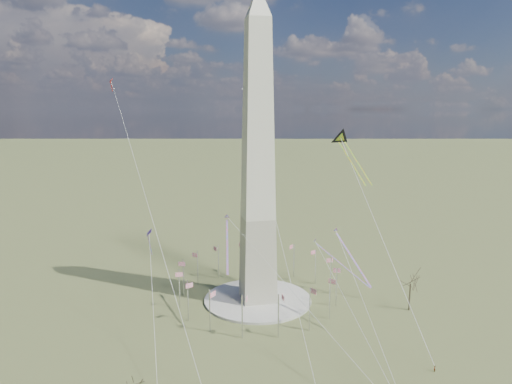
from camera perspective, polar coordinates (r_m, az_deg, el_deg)
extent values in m
plane|color=#44562B|center=(158.19, 0.22, -13.41)|extent=(2000.00, 2000.00, 0.00)
cylinder|color=beige|center=(158.03, 0.22, -13.27)|extent=(36.00, 36.00, 0.80)
pyramid|color=beige|center=(148.39, 0.25, 22.83)|extent=(9.90, 9.90, 10.00)
cylinder|color=silver|center=(163.06, 9.32, -10.34)|extent=(0.36, 0.36, 13.00)
cube|color=red|center=(162.43, 9.20, -8.44)|extent=(2.40, 0.08, 1.50)
cylinder|color=silver|center=(171.09, 7.44, -9.29)|extent=(0.36, 0.36, 13.00)
cube|color=red|center=(170.31, 7.18, -7.49)|extent=(2.25, 0.99, 1.50)
cylinder|color=silver|center=(176.90, 4.76, -8.57)|extent=(0.36, 0.36, 13.00)
cube|color=red|center=(175.83, 4.41, -6.87)|extent=(1.75, 1.75, 1.50)
cylinder|color=silver|center=(179.83, 1.63, -8.22)|extent=(0.36, 0.36, 13.00)
cube|color=red|center=(178.40, 1.22, -6.58)|extent=(0.99, 2.25, 1.50)
cylinder|color=silver|center=(179.61, -1.64, -8.24)|extent=(0.36, 0.36, 13.00)
cube|color=red|center=(177.76, -2.06, -6.65)|extent=(0.08, 2.40, 1.50)
cylinder|color=silver|center=(176.23, -4.73, -8.64)|extent=(0.36, 0.36, 13.00)
cube|color=red|center=(173.97, -5.13, -7.07)|extent=(0.99, 2.25, 1.50)
cylinder|color=silver|center=(170.07, -7.31, -9.41)|extent=(0.36, 0.36, 13.00)
cube|color=red|center=(167.42, -7.64, -7.82)|extent=(1.75, 1.75, 1.50)
cylinder|color=silver|center=(161.79, -9.05, -10.50)|extent=(0.36, 0.36, 13.00)
cube|color=red|center=(158.84, -9.26, -8.87)|extent=(2.25, 0.99, 1.50)
cylinder|color=silver|center=(152.44, -9.56, -11.85)|extent=(0.36, 0.36, 13.00)
cube|color=red|center=(149.32, -9.59, -10.15)|extent=(2.40, 0.08, 1.50)
cylinder|color=silver|center=(143.38, -8.52, -13.29)|extent=(0.36, 0.36, 13.00)
cube|color=red|center=(140.27, -8.33, -11.49)|extent=(2.25, 0.99, 1.50)
cylinder|color=silver|center=(136.15, -5.81, -14.55)|extent=(0.36, 0.36, 13.00)
cube|color=red|center=(133.27, -5.40, -12.62)|extent=(1.75, 1.75, 1.50)
cylinder|color=silver|center=(132.25, -1.74, -15.28)|extent=(0.36, 0.36, 13.00)
cube|color=red|center=(129.81, -1.17, -13.22)|extent=(0.99, 2.25, 1.50)
cylinder|color=silver|center=(132.56, 2.81, -15.23)|extent=(0.36, 0.36, 13.00)
cube|color=red|center=(130.69, 3.40, -13.07)|extent=(0.08, 2.40, 1.50)
cylinder|color=silver|center=(137.01, 6.73, -14.40)|extent=(0.36, 0.36, 13.00)
cube|color=red|center=(135.70, 7.20, -12.22)|extent=(0.99, 2.25, 1.50)
cylinder|color=silver|center=(144.59, 9.21, -13.10)|extent=(0.36, 0.36, 13.00)
cube|color=red|center=(143.70, 9.49, -10.98)|extent=(1.75, 1.75, 1.50)
cylinder|color=silver|center=(153.79, 10.02, -11.66)|extent=(0.36, 0.36, 13.00)
cube|color=red|center=(153.13, 10.08, -9.64)|extent=(2.25, 0.99, 1.50)
cylinder|color=#473E2B|center=(157.39, 18.65, -12.34)|extent=(0.44, 0.44, 8.90)
imported|color=gray|center=(127.87, 21.42, -19.87)|extent=(0.70, 0.65, 1.62)
cube|color=orange|center=(150.45, 12.60, 3.60)|extent=(2.43, 17.37, 12.22)
cube|color=orange|center=(149.29, 11.87, 3.58)|extent=(2.43, 17.37, 12.22)
cube|color=#3B1B7C|center=(152.07, -13.21, -4.94)|extent=(1.79, 2.91, 2.38)
cube|color=red|center=(153.13, -13.15, -6.37)|extent=(1.50, 2.86, 8.23)
cube|color=red|center=(138.51, 12.02, -8.18)|extent=(4.01, 17.69, 11.22)
cube|color=red|center=(137.84, -3.62, -6.72)|extent=(3.42, 18.30, 11.55)
cube|color=red|center=(163.01, 10.80, -8.99)|extent=(15.06, 14.41, 12.68)
cube|color=red|center=(178.15, -17.66, 13.15)|extent=(1.22, 2.03, 1.77)
cube|color=red|center=(178.05, -17.63, 12.52)|extent=(0.70, 1.53, 4.07)
cube|color=silver|center=(191.78, -1.51, 12.85)|extent=(1.80, 1.68, 1.83)
cube|color=silver|center=(191.70, -1.51, 12.26)|extent=(0.28, 1.58, 4.20)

